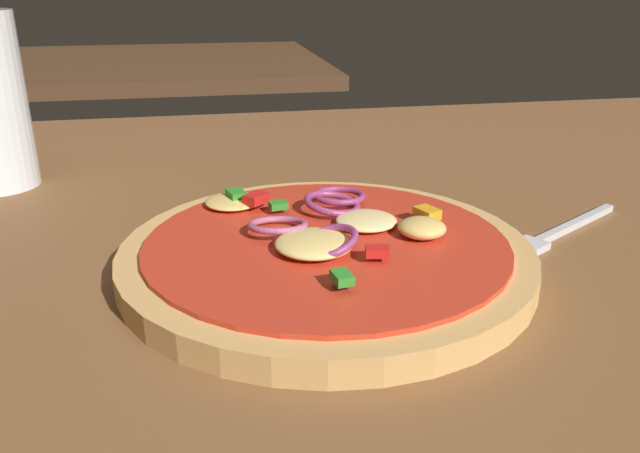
{
  "coord_description": "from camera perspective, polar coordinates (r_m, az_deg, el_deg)",
  "views": [
    {
      "loc": [
        -0.08,
        -0.38,
        0.2
      ],
      "look_at": [
        -0.01,
        -0.0,
        0.05
      ],
      "focal_mm": 35.81,
      "sensor_mm": 36.0,
      "label": 1
    }
  ],
  "objects": [
    {
      "name": "dining_table",
      "position": [
        0.43,
        0.6,
        -3.92
      ],
      "size": [
        1.46,
        0.92,
        0.03
      ],
      "color": "brown",
      "rests_on": "ground"
    },
    {
      "name": "pizza",
      "position": [
        0.4,
        0.55,
        -2.31
      ],
      "size": [
        0.25,
        0.25,
        0.03
      ],
      "color": "tan",
      "rests_on": "dining_table"
    },
    {
      "name": "fork",
      "position": [
        0.47,
        19.99,
        -0.74
      ],
      "size": [
        0.14,
        0.09,
        0.0
      ],
      "color": "silver",
      "rests_on": "dining_table"
    },
    {
      "name": "background_table",
      "position": [
        1.46,
        -15.2,
        13.7
      ],
      "size": [
        0.74,
        0.63,
        0.03
      ],
      "color": "#4C301C",
      "rests_on": "ground"
    }
  ]
}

